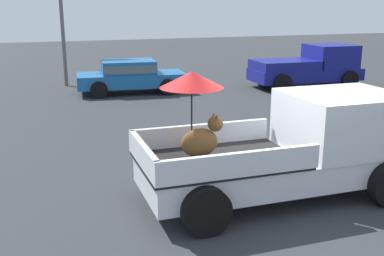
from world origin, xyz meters
name	(u,v)px	position (x,y,z in m)	size (l,w,h in m)	color
ground_plane	(274,196)	(0.00, 0.00, 0.00)	(80.00, 80.00, 0.00)	#2D3033
pickup_truck_main	(297,145)	(0.43, 0.00, 0.97)	(5.10, 2.35, 2.41)	black
pickup_truck_red	(310,67)	(7.55, 10.05, 0.87)	(4.89, 2.37, 1.80)	black
parked_sedan_near	(130,75)	(-0.16, 11.30, 0.74)	(4.47, 2.34, 1.33)	black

